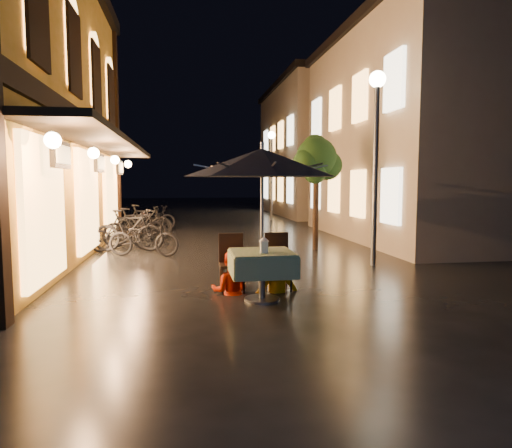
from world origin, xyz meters
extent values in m
plane|color=black|center=(0.00, 0.00, 0.00)|extent=(90.00, 90.00, 0.00)
cube|color=black|center=(-3.47, 4.00, 3.30)|extent=(0.12, 11.00, 0.35)
cube|color=black|center=(-2.90, 4.00, 2.75)|extent=(1.20, 10.50, 0.12)
cube|color=#FFB155|center=(-3.44, 0.50, 4.60)|extent=(0.10, 0.90, 1.50)
cube|color=#FFB155|center=(-3.44, 3.00, 4.60)|extent=(0.10, 0.90, 1.50)
cube|color=#FFB155|center=(-3.44, 5.50, 4.60)|extent=(0.10, 0.90, 1.50)
cube|color=#FFB155|center=(-3.44, 8.00, 4.60)|extent=(0.10, 0.90, 1.50)
cube|color=#FFB155|center=(-3.44, 0.50, 1.40)|extent=(0.10, 2.20, 2.40)
cube|color=#FFB155|center=(-3.44, 4.00, 1.40)|extent=(0.10, 2.20, 2.40)
cube|color=#FFB155|center=(-3.44, 7.50, 1.40)|extent=(0.10, 2.20, 2.40)
cube|color=#B2A28F|center=(7.50, 6.50, 3.25)|extent=(7.00, 9.00, 6.50)
cube|color=black|center=(7.50, 6.50, 6.65)|extent=(7.30, 9.30, 0.30)
cube|color=#FFB155|center=(3.95, 3.20, 1.50)|extent=(0.10, 1.00, 1.40)
cube|color=#FFB155|center=(3.95, 3.20, 4.30)|extent=(0.10, 1.00, 1.40)
cube|color=#FFB155|center=(3.95, 5.40, 1.50)|extent=(0.10, 1.00, 1.40)
cube|color=#FFB155|center=(3.95, 5.40, 4.30)|extent=(0.10, 1.00, 1.40)
cube|color=#FFB155|center=(3.95, 7.60, 1.50)|extent=(0.10, 1.00, 1.40)
cube|color=#FFB155|center=(3.95, 7.60, 4.30)|extent=(0.10, 1.00, 1.40)
cube|color=#FFB155|center=(3.95, 9.80, 1.50)|extent=(0.10, 1.00, 1.40)
cube|color=#FFB155|center=(3.95, 9.80, 4.30)|extent=(0.10, 1.00, 1.40)
cube|color=#B2A28F|center=(7.50, 18.00, 3.50)|extent=(7.00, 10.00, 7.00)
cube|color=black|center=(7.50, 18.00, 7.15)|extent=(7.30, 10.30, 0.30)
cube|color=#FFB155|center=(3.95, 14.20, 1.50)|extent=(0.10, 1.00, 1.40)
cube|color=#FFB155|center=(3.95, 14.20, 4.30)|extent=(0.10, 1.00, 1.40)
cube|color=#FFB155|center=(3.95, 16.40, 1.50)|extent=(0.10, 1.00, 1.40)
cube|color=#FFB155|center=(3.95, 16.40, 4.30)|extent=(0.10, 1.00, 1.40)
cube|color=#FFB155|center=(3.95, 18.60, 1.50)|extent=(0.10, 1.00, 1.40)
cube|color=#FFB155|center=(3.95, 18.60, 4.30)|extent=(0.10, 1.00, 1.40)
cube|color=#FFB155|center=(3.95, 20.80, 1.50)|extent=(0.10, 1.00, 1.40)
cube|color=#FFB155|center=(3.95, 20.80, 4.30)|extent=(0.10, 1.00, 1.40)
cylinder|color=black|center=(2.40, 4.50, 1.10)|extent=(0.16, 0.16, 2.20)
sphere|color=black|center=(2.40, 4.50, 2.50)|extent=(1.10, 1.10, 1.10)
sphere|color=black|center=(2.75, 4.60, 2.30)|extent=(0.80, 0.80, 0.80)
sphere|color=black|center=(2.10, 4.35, 2.35)|extent=(0.76, 0.76, 0.76)
sphere|color=black|center=(2.45, 4.80, 2.80)|extent=(0.70, 0.70, 0.70)
sphere|color=black|center=(2.30, 4.25, 2.10)|extent=(0.60, 0.60, 0.60)
cylinder|color=#59595E|center=(3.00, 2.00, 2.00)|extent=(0.12, 0.12, 4.00)
sphere|color=#FFEEB9|center=(3.00, 2.00, 4.05)|extent=(0.36, 0.36, 0.36)
cylinder|color=#59595E|center=(3.00, 14.00, 2.00)|extent=(0.12, 0.12, 4.00)
sphere|color=#FFEEB9|center=(3.00, 14.00, 4.05)|extent=(0.36, 0.36, 0.36)
cylinder|color=#59595E|center=(0.04, -0.59, 0.36)|extent=(0.10, 0.10, 0.72)
cylinder|color=#59595E|center=(0.04, -0.59, 0.02)|extent=(0.56, 0.56, 0.04)
cube|color=#2C5B2C|center=(0.04, -0.59, 0.75)|extent=(0.95, 0.95, 0.06)
cube|color=#2C5B2C|center=(0.52, -0.59, 0.58)|extent=(0.04, 0.95, 0.33)
cube|color=#2C5B2C|center=(-0.43, -0.59, 0.58)|extent=(0.04, 0.95, 0.33)
cube|color=#2C5B2C|center=(0.04, -0.11, 0.58)|extent=(0.95, 0.04, 0.33)
cube|color=#2C5B2C|center=(0.04, -1.06, 0.58)|extent=(0.95, 0.04, 0.33)
cylinder|color=#59595E|center=(0.04, -0.59, 1.15)|extent=(0.05, 0.05, 2.30)
cone|color=black|center=(0.04, -0.59, 2.15)|extent=(2.38, 2.38, 0.43)
cylinder|color=#59595E|center=(0.04, -0.59, 2.40)|extent=(0.06, 0.06, 0.12)
cube|color=black|center=(-0.36, 0.06, 0.45)|extent=(0.42, 0.42, 0.05)
cube|color=black|center=(-0.36, 0.25, 0.70)|extent=(0.42, 0.04, 0.55)
cylinder|color=black|center=(-0.54, -0.12, 0.21)|extent=(0.04, 0.04, 0.43)
cylinder|color=black|center=(-0.18, -0.12, 0.21)|extent=(0.04, 0.04, 0.43)
cylinder|color=black|center=(-0.54, 0.24, 0.21)|extent=(0.04, 0.04, 0.43)
cylinder|color=black|center=(-0.18, 0.24, 0.21)|extent=(0.04, 0.04, 0.43)
cube|color=black|center=(0.44, 0.06, 0.45)|extent=(0.42, 0.42, 0.05)
cube|color=black|center=(0.44, 0.25, 0.70)|extent=(0.42, 0.04, 0.55)
cylinder|color=black|center=(0.26, -0.12, 0.21)|extent=(0.04, 0.04, 0.43)
cylinder|color=black|center=(0.62, -0.12, 0.21)|extent=(0.04, 0.04, 0.43)
cylinder|color=black|center=(0.26, 0.24, 0.21)|extent=(0.04, 0.04, 0.43)
cylinder|color=black|center=(0.62, 0.24, 0.21)|extent=(0.04, 0.04, 0.43)
cube|color=white|center=(0.04, -0.76, 0.87)|extent=(0.11, 0.11, 0.18)
cube|color=#FFD88C|center=(0.04, -0.76, 0.86)|extent=(0.07, 0.07, 0.12)
cone|color=white|center=(0.04, -0.76, 0.99)|extent=(0.16, 0.16, 0.07)
imported|color=red|center=(-0.40, 0.00, 0.68)|extent=(0.74, 0.62, 1.36)
imported|color=#D68B00|center=(0.38, -0.02, 0.74)|extent=(1.01, 0.66, 1.47)
imported|color=black|center=(-2.15, 4.08, 0.47)|extent=(1.90, 1.08, 0.94)
imported|color=black|center=(-2.62, 4.91, 0.56)|extent=(1.90, 0.68, 1.12)
imported|color=black|center=(-2.82, 5.16, 0.46)|extent=(1.84, 1.21, 0.91)
imported|color=black|center=(-2.53, 5.84, 0.56)|extent=(1.92, 1.05, 1.11)
imported|color=black|center=(-2.52, 8.03, 0.47)|extent=(1.83, 0.74, 0.94)
imported|color=black|center=(-2.45, 7.81, 0.55)|extent=(1.89, 0.76, 1.11)
imported|color=black|center=(-2.35, 10.00, 0.48)|extent=(1.92, 1.24, 0.95)
camera|label=1|loc=(-1.15, -7.50, 1.86)|focal=32.00mm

